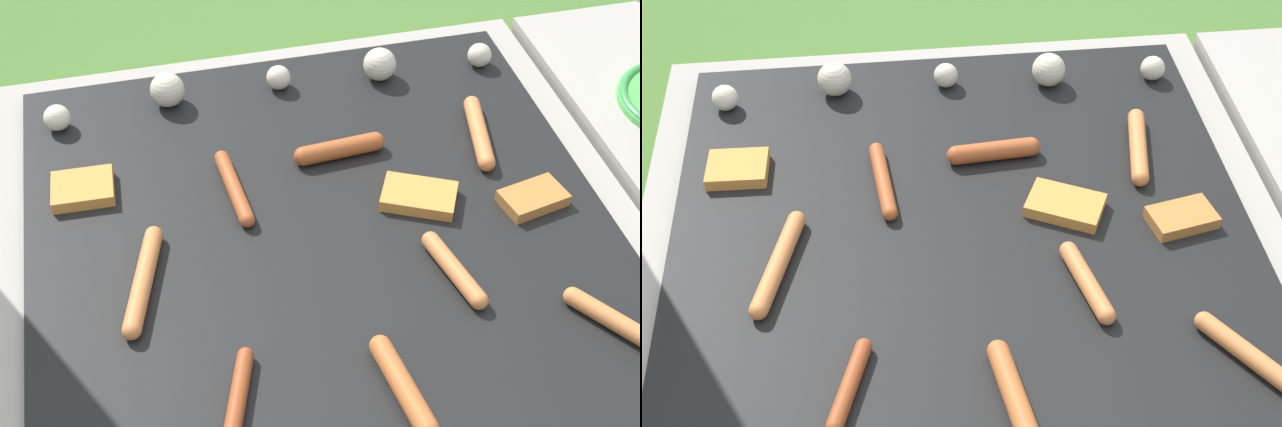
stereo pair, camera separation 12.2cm
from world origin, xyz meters
TOP-DOWN VIEW (x-y plane):
  - ground_plane at (0.00, 0.00)m, footprint 14.00×14.00m
  - grill at (0.00, 0.00)m, footprint 0.98×0.98m
  - sausage_back_center at (0.16, -0.15)m, footprint 0.05×0.15m
  - sausage_mid_right at (-0.11, 0.09)m, footprint 0.04×0.17m
  - sausage_back_left at (-0.17, -0.28)m, footprint 0.06×0.14m
  - sausage_mid_left at (0.30, 0.13)m, footprint 0.06×0.18m
  - sausage_front_left at (0.07, 0.14)m, footprint 0.15×0.04m
  - sausage_back_right at (0.03, -0.32)m, footprint 0.05×0.16m
  - sausage_front_center at (-0.27, -0.06)m, footprint 0.07×0.20m
  - sausage_front_right at (0.34, -0.29)m, footprint 0.10×0.14m
  - bread_slice_right at (-0.34, 0.15)m, footprint 0.10×0.08m
  - bread_slice_center at (0.16, 0.01)m, footprint 0.13×0.11m
  - bread_slice_left at (0.33, -0.03)m, footprint 0.11×0.08m
  - mushroom_row at (-0.00, 0.34)m, footprint 0.79×0.08m

SIDE VIEW (x-z plane):
  - ground_plane at x=0.00m, z-range 0.00..0.00m
  - grill at x=0.00m, z-range 0.00..0.42m
  - bread_slice_right at x=-0.34m, z-range 0.42..0.44m
  - bread_slice_center at x=0.16m, z-range 0.42..0.44m
  - bread_slice_left at x=0.33m, z-range 0.42..0.44m
  - sausage_back_left at x=-0.17m, z-range 0.42..0.44m
  - sausage_mid_right at x=-0.11m, z-range 0.42..0.44m
  - sausage_front_right at x=0.34m, z-range 0.42..0.44m
  - sausage_back_center at x=0.16m, z-range 0.42..0.44m
  - sausage_front_center at x=-0.27m, z-range 0.42..0.44m
  - sausage_mid_left at x=0.30m, z-range 0.42..0.45m
  - sausage_back_right at x=0.03m, z-range 0.42..0.45m
  - sausage_front_left at x=0.07m, z-range 0.42..0.45m
  - mushroom_row at x=0.00m, z-range 0.41..0.47m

